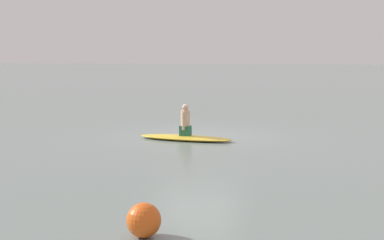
# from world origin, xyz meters

# --- Properties ---
(ground_plane) EXTENTS (400.00, 400.00, 0.00)m
(ground_plane) POSITION_xyz_m (0.00, 0.00, 0.00)
(ground_plane) COLOR slate
(surfboard) EXTENTS (0.99, 2.82, 0.13)m
(surfboard) POSITION_xyz_m (0.84, 0.00, 0.07)
(surfboard) COLOR gold
(surfboard) RESTS_ON ground
(person_paddler) EXTENTS (0.39, 0.31, 0.89)m
(person_paddler) POSITION_xyz_m (0.84, 0.00, 0.54)
(person_paddler) COLOR #26664C
(person_paddler) RESTS_ON surfboard
(buoy_marker) EXTENTS (0.45, 0.45, 0.45)m
(buoy_marker) POSITION_xyz_m (8.56, 3.14, 0.23)
(buoy_marker) COLOR #E55919
(buoy_marker) RESTS_ON ground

